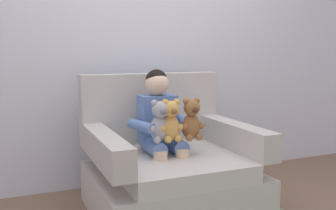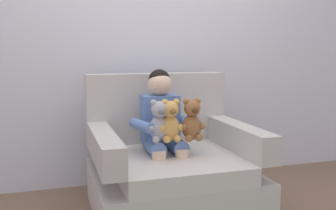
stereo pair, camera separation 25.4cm
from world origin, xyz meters
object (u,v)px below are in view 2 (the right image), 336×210
at_px(seated_child, 162,122).
at_px(plush_honey, 170,122).
at_px(plush_grey, 159,122).
at_px(armchair, 171,169).
at_px(plush_brown, 192,121).

height_order(seated_child, plush_honey, seated_child).
xyz_separation_m(seated_child, plush_grey, (-0.06, -0.15, 0.03)).
height_order(armchair, plush_honey, armchair).
height_order(seated_child, plush_grey, seated_child).
xyz_separation_m(seated_child, plush_brown, (0.16, -0.17, 0.03)).
bearing_deg(plush_honey, seated_child, 107.64).
relative_size(armchair, plush_grey, 3.87).
height_order(seated_child, plush_brown, seated_child).
distance_m(armchair, plush_honey, 0.39).
bearing_deg(plush_grey, seated_child, 58.91).
xyz_separation_m(armchair, plush_grey, (-0.11, -0.11, 0.36)).
distance_m(seated_child, plush_honey, 0.16).
distance_m(seated_child, plush_grey, 0.16).
relative_size(plush_grey, plush_brown, 0.99).
xyz_separation_m(seated_child, plush_honey, (0.01, -0.16, 0.03)).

